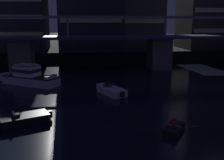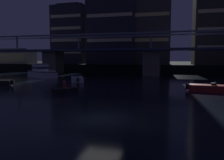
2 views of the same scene
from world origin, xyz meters
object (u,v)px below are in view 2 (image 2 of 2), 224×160
(cabin_cruiser_near_left, at_px, (41,72))
(speedboat_near_right, at_px, (209,88))
(tower_west_low, at_px, (71,35))
(waterfront_pavilion, at_px, (15,57))
(river_bridge, at_px, (152,57))
(tower_central, at_px, (153,5))
(dinghy_with_paddler, at_px, (65,90))
(tower_west_tall, at_px, (115,7))
(tower_east_tall, at_px, (218,22))
(speedboat_near_center, at_px, (77,79))

(cabin_cruiser_near_left, bearing_deg, speedboat_near_right, -23.96)
(tower_west_low, bearing_deg, waterfront_pavilion, -163.96)
(river_bridge, bearing_deg, cabin_cruiser_near_left, -154.61)
(speedboat_near_right, bearing_deg, river_bridge, 109.82)
(tower_central, distance_m, dinghy_with_paddler, 45.46)
(tower_west_low, distance_m, dinghy_with_paddler, 50.51)
(cabin_cruiser_near_left, bearing_deg, river_bridge, 25.39)
(tower_west_tall, height_order, tower_east_tall, tower_west_tall)
(tower_west_low, relative_size, speedboat_near_center, 3.78)
(cabin_cruiser_near_left, relative_size, dinghy_with_paddler, 3.21)
(tower_west_low, xyz_separation_m, speedboat_near_right, (35.66, -40.45, -10.97))
(waterfront_pavilion, xyz_separation_m, speedboat_near_right, (53.23, -35.40, -4.02))
(cabin_cruiser_near_left, bearing_deg, tower_central, 48.75)
(tower_east_tall, distance_m, cabin_cruiser_near_left, 46.08)
(tower_east_tall, bearing_deg, speedboat_near_center, -131.11)
(tower_west_low, distance_m, tower_west_tall, 17.20)
(river_bridge, xyz_separation_m, dinghy_with_paddler, (-7.17, -28.05, -3.90))
(tower_west_low, bearing_deg, cabin_cruiser_near_left, -78.08)
(waterfront_pavilion, relative_size, dinghy_with_paddler, 4.49)
(tower_east_tall, relative_size, speedboat_near_center, 4.51)
(tower_east_tall, distance_m, waterfront_pavilion, 61.22)
(cabin_cruiser_near_left, bearing_deg, tower_west_tall, 68.23)
(tower_west_low, distance_m, speedboat_near_center, 38.78)
(river_bridge, bearing_deg, tower_west_tall, 131.40)
(river_bridge, height_order, tower_central, tower_central)
(tower_west_tall, height_order, cabin_cruiser_near_left, tower_west_tall)
(speedboat_near_center, bearing_deg, waterfront_pavilion, 140.14)
(tower_west_tall, height_order, tower_central, tower_west_tall)
(tower_west_low, bearing_deg, speedboat_near_right, -48.60)
(river_bridge, height_order, waterfront_pavilion, river_bridge)
(tower_west_low, xyz_separation_m, cabin_cruiser_near_left, (5.73, -27.15, -10.34))
(speedboat_near_center, relative_size, speedboat_near_right, 0.94)
(speedboat_near_center, height_order, speedboat_near_right, same)
(tower_west_tall, bearing_deg, tower_central, -1.93)
(speedboat_near_center, bearing_deg, speedboat_near_right, -20.11)
(cabin_cruiser_near_left, relative_size, speedboat_near_right, 1.69)
(tower_west_tall, bearing_deg, waterfront_pavilion, -177.09)
(tower_west_low, bearing_deg, tower_central, -8.14)
(tower_west_tall, relative_size, speedboat_near_center, 6.72)
(tower_central, distance_m, speedboat_near_right, 41.90)
(waterfront_pavilion, bearing_deg, tower_east_tall, 2.03)
(river_bridge, relative_size, speedboat_near_right, 19.77)
(tower_west_tall, xyz_separation_m, cabin_cruiser_near_left, (-9.49, -23.77, -17.58))
(river_bridge, distance_m, tower_east_tall, 22.98)
(tower_central, bearing_deg, cabin_cruiser_near_left, -131.25)
(tower_east_tall, bearing_deg, waterfront_pavilion, -177.97)
(tower_west_tall, distance_m, tower_central, 11.03)
(tower_west_low, xyz_separation_m, tower_east_tall, (42.99, -2.90, 1.80))
(waterfront_pavilion, bearing_deg, tower_central, 1.69)
(speedboat_near_center, relative_size, dinghy_with_paddler, 1.79)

